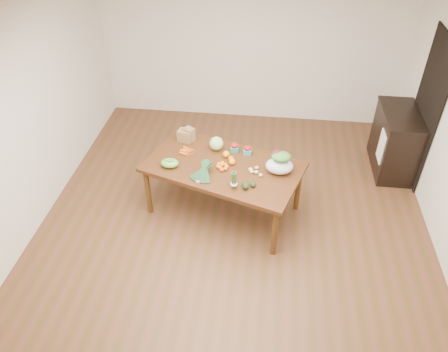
# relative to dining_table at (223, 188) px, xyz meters

# --- Properties ---
(floor) EXTENTS (6.00, 6.00, 0.00)m
(floor) POSITION_rel_dining_table_xyz_m (0.16, -0.43, -0.38)
(floor) COLOR brown
(floor) RESTS_ON ground
(ceiling) EXTENTS (5.00, 6.00, 0.02)m
(ceiling) POSITION_rel_dining_table_xyz_m (0.16, -0.43, 2.33)
(ceiling) COLOR white
(ceiling) RESTS_ON room_walls
(room_walls) EXTENTS (5.02, 6.02, 2.70)m
(room_walls) POSITION_rel_dining_table_xyz_m (0.16, -0.43, 0.97)
(room_walls) COLOR silver
(room_walls) RESTS_ON floor
(dining_table) EXTENTS (2.14, 1.61, 0.75)m
(dining_table) POSITION_rel_dining_table_xyz_m (0.00, 0.00, 0.00)
(dining_table) COLOR #492911
(dining_table) RESTS_ON floor
(doorway_dark) EXTENTS (0.02, 1.00, 2.10)m
(doorway_dark) POSITION_rel_dining_table_xyz_m (2.64, 1.17, 0.68)
(doorway_dark) COLOR black
(doorway_dark) RESTS_ON floor
(cabinet) EXTENTS (0.52, 1.02, 0.94)m
(cabinet) POSITION_rel_dining_table_xyz_m (2.38, 1.26, 0.10)
(cabinet) COLOR black
(cabinet) RESTS_ON floor
(dish_towel) EXTENTS (0.02, 0.28, 0.45)m
(dish_towel) POSITION_rel_dining_table_xyz_m (2.12, 0.97, 0.18)
(dish_towel) COLOR white
(dish_towel) RESTS_ON cabinet
(paper_bag) EXTENTS (0.32, 0.29, 0.19)m
(paper_bag) POSITION_rel_dining_table_xyz_m (-0.57, 0.51, 0.47)
(paper_bag) COLOR olive
(paper_bag) RESTS_ON dining_table
(cabbage) EXTENTS (0.18, 0.18, 0.18)m
(cabbage) POSITION_rel_dining_table_xyz_m (-0.13, 0.34, 0.47)
(cabbage) COLOR #AFDD7F
(cabbage) RESTS_ON dining_table
(strawberry_basket_a) EXTENTS (0.13, 0.13, 0.09)m
(strawberry_basket_a) POSITION_rel_dining_table_xyz_m (0.11, 0.33, 0.42)
(strawberry_basket_a) COLOR red
(strawberry_basket_a) RESTS_ON dining_table
(strawberry_basket_b) EXTENTS (0.13, 0.13, 0.09)m
(strawberry_basket_b) POSITION_rel_dining_table_xyz_m (0.28, 0.29, 0.42)
(strawberry_basket_b) COLOR #B5180C
(strawberry_basket_b) RESTS_ON dining_table
(orange_a) EXTENTS (0.09, 0.09, 0.09)m
(orange_a) POSITION_rel_dining_table_xyz_m (0.01, 0.18, 0.42)
(orange_a) COLOR orange
(orange_a) RESTS_ON dining_table
(orange_b) EXTENTS (0.07, 0.07, 0.07)m
(orange_b) POSITION_rel_dining_table_xyz_m (0.08, 0.10, 0.41)
(orange_b) COLOR orange
(orange_b) RESTS_ON dining_table
(orange_c) EXTENTS (0.08, 0.08, 0.08)m
(orange_c) POSITION_rel_dining_table_xyz_m (0.10, 0.03, 0.42)
(orange_c) COLOR #FD5F0F
(orange_c) RESTS_ON dining_table
(mandarin_cluster) EXTENTS (0.23, 0.23, 0.09)m
(mandarin_cluster) POSITION_rel_dining_table_xyz_m (-0.01, -0.06, 0.42)
(mandarin_cluster) COLOR orange
(mandarin_cluster) RESTS_ON dining_table
(carrots) EXTENTS (0.27, 0.25, 0.03)m
(carrots) POSITION_rel_dining_table_xyz_m (-0.50, 0.22, 0.39)
(carrots) COLOR orange
(carrots) RESTS_ON dining_table
(snap_pea_bag) EXTENTS (0.23, 0.17, 0.10)m
(snap_pea_bag) POSITION_rel_dining_table_xyz_m (-0.66, -0.10, 0.43)
(snap_pea_bag) COLOR #65AD3A
(snap_pea_bag) RESTS_ON dining_table
(kale_bunch) EXTENTS (0.43, 0.48, 0.16)m
(kale_bunch) POSITION_rel_dining_table_xyz_m (-0.23, -0.28, 0.45)
(kale_bunch) COLOR #16321B
(kale_bunch) RESTS_ON dining_table
(asparagus_bundle) EXTENTS (0.11, 0.14, 0.26)m
(asparagus_bundle) POSITION_rel_dining_table_xyz_m (0.17, -0.44, 0.50)
(asparagus_bundle) COLOR #54813B
(asparagus_bundle) RESTS_ON dining_table
(potato_a) EXTENTS (0.06, 0.05, 0.05)m
(potato_a) POSITION_rel_dining_table_xyz_m (0.35, -0.08, 0.40)
(potato_a) COLOR #DACD7D
(potato_a) RESTS_ON dining_table
(potato_b) EXTENTS (0.05, 0.05, 0.04)m
(potato_b) POSITION_rel_dining_table_xyz_m (0.36, -0.12, 0.40)
(potato_b) COLOR tan
(potato_b) RESTS_ON dining_table
(potato_c) EXTENTS (0.06, 0.05, 0.05)m
(potato_c) POSITION_rel_dining_table_xyz_m (0.42, -0.12, 0.40)
(potato_c) COLOR tan
(potato_c) RESTS_ON dining_table
(potato_d) EXTENTS (0.06, 0.05, 0.05)m
(potato_d) POSITION_rel_dining_table_xyz_m (0.42, -0.04, 0.40)
(potato_d) COLOR tan
(potato_d) RESTS_ON dining_table
(potato_e) EXTENTS (0.05, 0.04, 0.04)m
(potato_e) POSITION_rel_dining_table_xyz_m (0.47, -0.17, 0.40)
(potato_e) COLOR #DDC77F
(potato_e) RESTS_ON dining_table
(avocado_a) EXTENTS (0.11, 0.14, 0.08)m
(avocado_a) POSITION_rel_dining_table_xyz_m (0.31, -0.42, 0.41)
(avocado_a) COLOR black
(avocado_a) RESTS_ON dining_table
(avocado_b) EXTENTS (0.09, 0.11, 0.07)m
(avocado_b) POSITION_rel_dining_table_xyz_m (0.39, -0.37, 0.41)
(avocado_b) COLOR black
(avocado_b) RESTS_ON dining_table
(salad_bag) EXTENTS (0.40, 0.35, 0.26)m
(salad_bag) POSITION_rel_dining_table_xyz_m (0.69, -0.06, 0.50)
(salad_bag) COLOR white
(salad_bag) RESTS_ON dining_table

